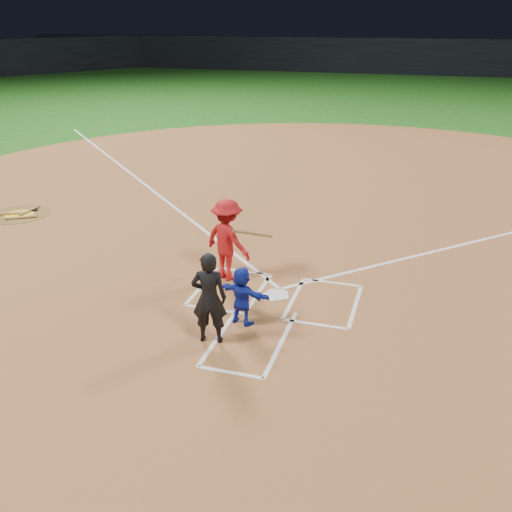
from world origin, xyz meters
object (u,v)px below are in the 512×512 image
(umpire, at_px, (209,298))
(on_deck_circle, at_px, (20,214))
(home_plate, at_px, (276,295))
(batter_at_plate, at_px, (227,240))
(catcher, at_px, (242,296))

(umpire, bearing_deg, on_deck_circle, -43.82)
(home_plate, bearing_deg, umpire, 71.91)
(home_plate, distance_m, batter_at_plate, 1.57)
(on_deck_circle, height_order, umpire, umpire)
(umpire, relative_size, batter_at_plate, 0.94)
(catcher, distance_m, umpire, 0.85)
(catcher, relative_size, umpire, 0.67)
(umpire, bearing_deg, batter_at_plate, -89.32)
(catcher, bearing_deg, batter_at_plate, -47.43)
(on_deck_circle, distance_m, batter_at_plate, 7.45)
(on_deck_circle, xyz_separation_m, batter_at_plate, (7.05, -2.25, 0.87))
(on_deck_circle, bearing_deg, catcher, -26.77)
(catcher, bearing_deg, umpire, 80.87)
(umpire, height_order, batter_at_plate, batter_at_plate)
(catcher, bearing_deg, home_plate, -88.27)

